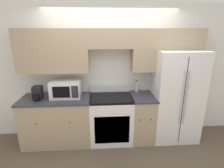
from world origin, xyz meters
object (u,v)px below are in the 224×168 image
(oven_range, at_px, (111,118))
(refrigerator, at_px, (175,95))
(bottle, at_px, (137,87))
(microwave, at_px, (66,89))

(oven_range, xyz_separation_m, refrigerator, (1.26, 0.06, 0.42))
(oven_range, height_order, bottle, bottle)
(refrigerator, relative_size, microwave, 3.26)
(microwave, bearing_deg, refrigerator, -0.29)
(oven_range, xyz_separation_m, microwave, (-0.84, 0.07, 0.61))
(microwave, xyz_separation_m, bottle, (1.37, 0.16, -0.06))
(bottle, bearing_deg, oven_range, -156.18)
(microwave, bearing_deg, oven_range, -4.83)
(oven_range, xyz_separation_m, bottle, (0.53, 0.24, 0.55))
(refrigerator, relative_size, bottle, 7.36)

